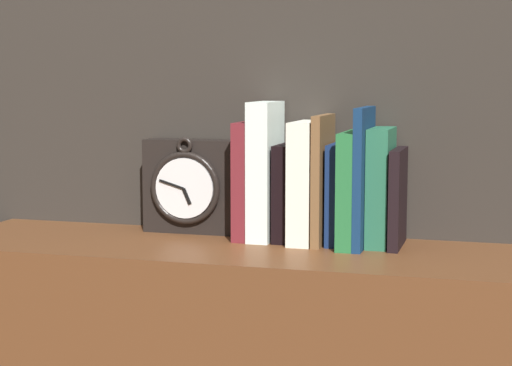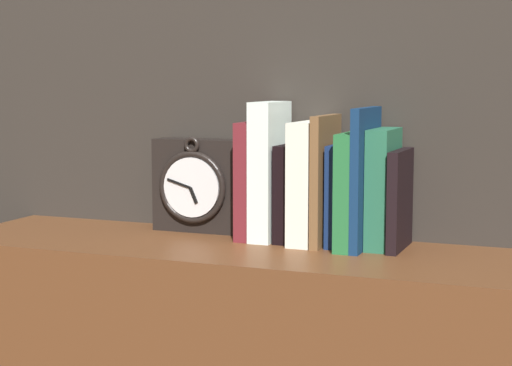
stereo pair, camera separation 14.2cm
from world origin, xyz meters
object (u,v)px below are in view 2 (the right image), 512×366
(book_slot1_white, at_px, (270,171))
(book_slot6_green, at_px, (353,190))
(book_slot3_white, at_px, (309,183))
(book_slot5_navy, at_px, (340,194))
(book_slot2_black, at_px, (291,193))
(book_slot8_green, at_px, (383,188))
(clock, at_px, (199,185))
(book_slot0_maroon, at_px, (253,180))
(book_slot9_black, at_px, (400,200))
(book_slot4_brown, at_px, (326,180))
(book_slot7_navy, at_px, (366,178))

(book_slot1_white, height_order, book_slot6_green, book_slot1_white)
(book_slot3_white, bearing_deg, book_slot5_navy, 6.97)
(book_slot2_black, height_order, book_slot8_green, book_slot8_green)
(clock, relative_size, book_slot0_maroon, 0.86)
(clock, bearing_deg, book_slot9_black, -4.57)
(book_slot3_white, height_order, book_slot8_green, book_slot3_white)
(book_slot4_brown, relative_size, book_slot7_navy, 0.94)
(book_slot6_green, relative_size, book_slot8_green, 0.97)
(book_slot0_maroon, distance_m, book_slot6_green, 0.20)
(book_slot0_maroon, bearing_deg, book_slot5_navy, -0.58)
(book_slot1_white, distance_m, book_slot5_navy, 0.14)
(book_slot6_green, height_order, book_slot9_black, book_slot6_green)
(book_slot7_navy, xyz_separation_m, book_slot9_black, (0.06, 0.01, -0.04))
(book_slot7_navy, bearing_deg, book_slot1_white, 174.89)
(book_slot5_navy, height_order, book_slot9_black, book_slot5_navy)
(book_slot2_black, bearing_deg, book_slot8_green, -1.16)
(book_slot1_white, relative_size, book_slot8_green, 1.21)
(book_slot7_navy, bearing_deg, book_slot0_maroon, 175.25)
(book_slot1_white, bearing_deg, book_slot3_white, -5.09)
(book_slot5_navy, bearing_deg, book_slot0_maroon, 179.42)
(book_slot5_navy, height_order, book_slot7_navy, book_slot7_navy)
(book_slot2_black, bearing_deg, book_slot0_maroon, -178.59)
(clock, height_order, book_slot4_brown, book_slot4_brown)
(book_slot4_brown, distance_m, book_slot6_green, 0.05)
(book_slot4_brown, xyz_separation_m, book_slot7_navy, (0.07, -0.01, 0.01))
(clock, distance_m, book_slot0_maroon, 0.12)
(book_slot6_green, xyz_separation_m, book_slot8_green, (0.05, 0.02, 0.00))
(book_slot7_navy, distance_m, book_slot8_green, 0.04)
(book_slot9_black, bearing_deg, clock, 175.43)
(book_slot2_black, height_order, book_slot6_green, book_slot6_green)
(book_slot3_white, bearing_deg, book_slot8_green, 3.01)
(book_slot1_white, xyz_separation_m, book_slot8_green, (0.21, 0.00, -0.02))
(book_slot1_white, distance_m, book_slot6_green, 0.16)
(book_slot2_black, height_order, book_slot7_navy, book_slot7_navy)
(book_slot3_white, xyz_separation_m, book_slot6_green, (0.08, -0.01, -0.01))
(book_slot5_navy, xyz_separation_m, book_slot8_green, (0.08, 0.00, 0.01))
(clock, xyz_separation_m, book_slot1_white, (0.15, -0.03, 0.04))
(book_slot4_brown, distance_m, book_slot7_navy, 0.07)
(book_slot1_white, relative_size, book_slot2_black, 1.44)
(clock, distance_m, book_slot3_white, 0.23)
(book_slot0_maroon, bearing_deg, book_slot4_brown, -3.95)
(clock, distance_m, book_slot5_navy, 0.29)
(book_slot5_navy, height_order, book_slot6_green, book_slot6_green)
(book_slot0_maroon, relative_size, book_slot3_white, 0.99)
(book_slot3_white, relative_size, book_slot4_brown, 0.95)
(book_slot5_navy, bearing_deg, clock, 174.74)
(book_slot0_maroon, height_order, book_slot5_navy, book_slot0_maroon)
(book_slot5_navy, bearing_deg, book_slot6_green, -30.06)
(book_slot0_maroon, distance_m, book_slot2_black, 0.08)
(book_slot3_white, height_order, book_slot9_black, book_slot3_white)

